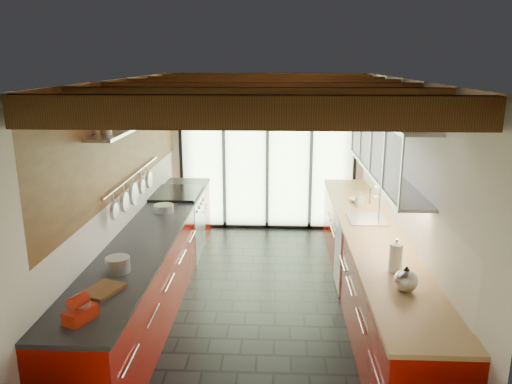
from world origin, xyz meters
TOP-DOWN VIEW (x-y plane):
  - ground at (0.00, 0.00)m, footprint 5.50×5.50m
  - room_shell at (0.00, 0.00)m, footprint 5.50×5.50m
  - ceiling_beams at (-0.00, 0.38)m, footprint 3.14×5.06m
  - glass_door at (0.00, 2.69)m, footprint 2.95×0.10m
  - left_counter at (-1.28, 0.00)m, footprint 0.68×5.00m
  - range_stove at (-1.28, 1.45)m, footprint 0.66×0.90m
  - right_counter at (1.27, 0.00)m, footprint 0.68×5.00m
  - sink_assembly at (1.29, 0.40)m, footprint 0.45×0.52m
  - upper_cabinets_right at (1.43, 0.30)m, footprint 0.34×3.00m
  - left_wall_fixtures at (-1.47, 0.18)m, footprint 0.28×2.60m
  - stand_mixer at (-1.27, -2.16)m, footprint 0.22×0.28m
  - pot_large at (-1.27, -1.27)m, footprint 0.29×0.29m
  - pot_small at (-1.27, 0.59)m, footprint 0.31×0.31m
  - cutting_board at (-1.27, -1.68)m, footprint 0.35×0.40m
  - kettle at (1.27, -1.54)m, footprint 0.25×0.27m
  - paper_towel at (1.27, -1.15)m, footprint 0.12×0.12m
  - soap_bottle at (1.27, 0.99)m, footprint 0.11×0.12m
  - bowl at (1.27, 1.18)m, footprint 0.22×0.22m

SIDE VIEW (x-z plane):
  - ground at x=0.00m, z-range 0.00..0.00m
  - right_counter at x=1.27m, z-range 0.00..0.92m
  - left_counter at x=-1.28m, z-range 0.00..0.92m
  - range_stove at x=-1.28m, z-range -0.01..0.96m
  - cutting_board at x=-1.27m, z-range 0.92..0.95m
  - bowl at x=1.27m, z-range 0.92..0.97m
  - sink_assembly at x=1.29m, z-range 0.75..1.17m
  - pot_small at x=-1.27m, z-range 0.92..1.02m
  - pot_large at x=-1.27m, z-range 0.92..1.06m
  - stand_mixer at x=-1.27m, z-range 0.90..1.12m
  - soap_bottle at x=1.27m, z-range 0.92..1.11m
  - kettle at x=1.27m, z-range 0.91..1.14m
  - paper_towel at x=1.27m, z-range 0.89..1.21m
  - room_shell at x=0.00m, z-range -1.10..4.40m
  - glass_door at x=0.00m, z-range 0.21..3.11m
  - left_wall_fixtures at x=-1.47m, z-range 1.37..2.32m
  - upper_cabinets_right at x=1.43m, z-range 0.35..3.35m
  - ceiling_beams at x=0.00m, z-range 0.01..4.91m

